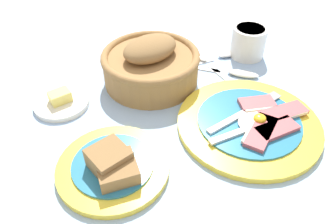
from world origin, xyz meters
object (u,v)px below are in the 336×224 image
teaspoon_by_saucer (204,60)px  bread_plate (113,166)px  breakfast_plate (251,123)px  sugar_cup (248,41)px  bread_basket (151,64)px  butter_dish (61,102)px  teaspoon_near_cup (221,56)px  teaspoon_stray (231,72)px

teaspoon_by_saucer → bread_plate: bearing=120.8°
breakfast_plate → sugar_cup: size_ratio=3.29×
sugar_cup → breakfast_plate: bearing=-122.2°
sugar_cup → bread_basket: bearing=-178.8°
bread_basket → butter_dish: bearing=-178.8°
butter_dish → breakfast_plate: bearing=-33.6°
bread_basket → teaspoon_near_cup: size_ratio=1.08×
breakfast_plate → teaspoon_by_saucer: size_ratio=1.37×
teaspoon_stray → sugar_cup: bearing=75.5°
breakfast_plate → teaspoon_stray: size_ratio=1.68×
bread_basket → teaspoon_by_saucer: bread_basket is taller
bread_plate → bread_basket: (0.15, 0.21, 0.03)m
breakfast_plate → butter_dish: 0.37m
breakfast_plate → bread_basket: bearing=118.7°
teaspoon_near_cup → sugar_cup: bearing=-14.3°
bread_basket → butter_dish: (-0.20, -0.00, -0.04)m
teaspoon_stray → butter_dish: bearing=-146.1°
bread_plate → sugar_cup: sugar_cup is taller
sugar_cup → butter_dish: sugar_cup is taller
breakfast_plate → sugar_cup: sugar_cup is taller
sugar_cup → teaspoon_near_cup: 0.07m
sugar_cup → butter_dish: (-0.45, -0.01, -0.03)m
bread_basket → teaspoon_near_cup: (0.19, 0.02, -0.04)m
sugar_cup → teaspoon_by_saucer: (-0.11, 0.02, -0.03)m
sugar_cup → teaspoon_stray: sugar_cup is taller
teaspoon_near_cup → teaspoon_stray: bearing=-103.5°
breakfast_plate → teaspoon_stray: 0.17m
sugar_cup → teaspoon_stray: size_ratio=0.51×
sugar_cup → bread_basket: (-0.25, -0.01, 0.00)m
breakfast_plate → teaspoon_near_cup: (0.07, 0.23, -0.00)m
teaspoon_near_cup → teaspoon_stray: size_ratio=1.22×
teaspoon_by_saucer → butter_dish: bearing=86.7°
sugar_cup → teaspoon_stray: 0.10m
bread_plate → teaspoon_by_saucer: bearing=38.5°
teaspoon_by_saucer → breakfast_plate: bearing=165.7°
sugar_cup → teaspoon_by_saucer: sugar_cup is taller
teaspoon_near_cup → bread_basket: bearing=-174.8°
butter_dish → teaspoon_by_saucer: bearing=4.4°
butter_dish → teaspoon_by_saucer: 0.34m
bread_basket → teaspoon_near_cup: 0.20m
bread_plate → sugar_cup: bearing=28.3°
sugar_cup → teaspoon_stray: (-0.08, -0.05, -0.03)m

